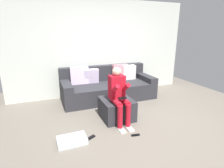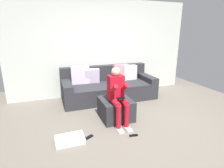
% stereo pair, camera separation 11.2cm
% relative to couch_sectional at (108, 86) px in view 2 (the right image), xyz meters
% --- Properties ---
extents(ground_plane, '(6.53, 6.53, 0.00)m').
position_rel_couch_sectional_xyz_m(ground_plane, '(-0.00, -1.77, -0.31)').
color(ground_plane, '#6B6359').
extents(wall_back, '(5.02, 0.10, 2.55)m').
position_rel_couch_sectional_xyz_m(wall_back, '(-0.00, 0.47, 0.96)').
color(wall_back, silver).
rests_on(wall_back, ground_plane).
extents(couch_sectional, '(2.39, 0.99, 0.88)m').
position_rel_couch_sectional_xyz_m(couch_sectional, '(0.00, 0.00, 0.00)').
color(couch_sectional, '#2D2D33').
rests_on(couch_sectional, ground_plane).
extents(ottoman, '(0.61, 0.65, 0.41)m').
position_rel_couch_sectional_xyz_m(ottoman, '(-0.24, -1.20, -0.11)').
color(ottoman, '#2D2D33').
rests_on(ottoman, ground_plane).
extents(person_seated, '(0.29, 0.63, 1.09)m').
position_rel_couch_sectional_xyz_m(person_seated, '(-0.27, -1.38, 0.29)').
color(person_seated, red).
rests_on(person_seated, ground_plane).
extents(storage_bin, '(0.47, 0.32, 0.09)m').
position_rel_couch_sectional_xyz_m(storage_bin, '(-1.24, -1.74, -0.27)').
color(storage_bin, silver).
rests_on(storage_bin, ground_plane).
extents(remote_near_ottoman, '(0.15, 0.06, 0.02)m').
position_rel_couch_sectional_xyz_m(remote_near_ottoman, '(-0.19, -1.93, -0.30)').
color(remote_near_ottoman, black).
rests_on(remote_near_ottoman, ground_plane).
extents(remote_by_storage_bin, '(0.16, 0.12, 0.02)m').
position_rel_couch_sectional_xyz_m(remote_by_storage_bin, '(-0.92, -1.73, -0.30)').
color(remote_by_storage_bin, black).
rests_on(remote_by_storage_bin, ground_plane).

